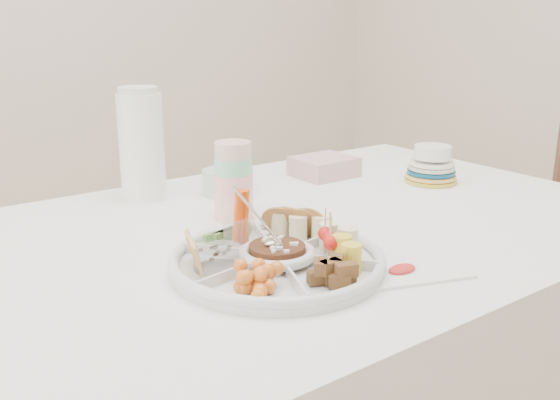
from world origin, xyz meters
TOP-DOWN VIEW (x-y plane):
  - dining_table at (0.00, 0.00)m, footprint 1.52×1.02m
  - party_tray at (-0.22, -0.18)m, footprint 0.44×0.44m
  - bean_dip at (-0.22, -0.18)m, footprint 0.12×0.12m
  - tortillas at (-0.11, -0.10)m, footprint 0.11×0.11m
  - carrot_cucumber at (-0.24, -0.05)m, footprint 0.14×0.14m
  - pita_raisins at (-0.34, -0.13)m, footprint 0.14×0.14m
  - cherries at (-0.32, -0.26)m, footprint 0.12×0.12m
  - granola_chunks at (-0.19, -0.31)m, footprint 0.11×0.11m
  - banana_tomato at (-0.09, -0.23)m, footprint 0.13×0.13m
  - cup_stack at (-0.12, 0.11)m, footprint 0.09×0.09m
  - thermos at (-0.22, 0.38)m, footprint 0.12×0.12m
  - flower_bowl at (-0.03, 0.29)m, footprint 0.14×0.14m
  - napkin_stack at (0.29, 0.29)m, footprint 0.16×0.14m
  - plate_stack at (0.48, 0.06)m, footprint 0.15×0.15m
  - placemat at (-0.08, -0.33)m, footprint 0.30×0.18m

SIDE VIEW (x-z plane):
  - dining_table at x=0.00m, z-range 0.00..0.76m
  - placemat at x=-0.08m, z-range 0.76..0.76m
  - party_tray at x=-0.22m, z-range 0.76..0.80m
  - napkin_stack at x=0.29m, z-range 0.76..0.81m
  - bean_dip at x=-0.22m, z-range 0.77..0.81m
  - cherries at x=-0.32m, z-range 0.77..0.82m
  - granola_chunks at x=-0.19m, z-range 0.77..0.81m
  - tortillas at x=-0.11m, z-range 0.77..0.83m
  - pita_raisins at x=-0.34m, z-range 0.77..0.84m
  - plate_stack at x=0.48m, z-range 0.76..0.85m
  - flower_bowl at x=-0.03m, z-range 0.76..0.85m
  - banana_tomato at x=-0.09m, z-range 0.77..0.86m
  - carrot_cucumber at x=-0.24m, z-range 0.77..0.88m
  - cup_stack at x=-0.12m, z-range 0.76..1.00m
  - thermos at x=-0.22m, z-range 0.76..1.04m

